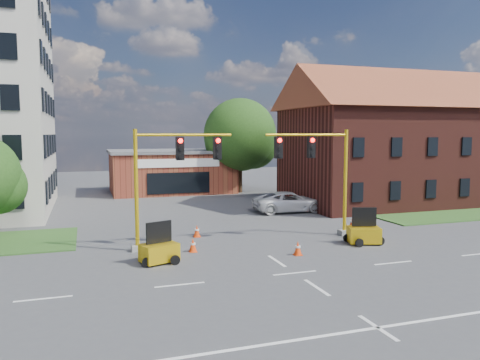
{
  "coord_description": "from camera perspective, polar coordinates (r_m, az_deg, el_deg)",
  "views": [
    {
      "loc": [
        -8.41,
        -17.83,
        5.96
      ],
      "look_at": [
        0.84,
        10.0,
        3.05
      ],
      "focal_mm": 35.0,
      "sensor_mm": 36.0,
      "label": 1
    }
  ],
  "objects": [
    {
      "name": "ground",
      "position": [
        20.6,
        6.7,
        -11.2
      ],
      "size": [
        120.0,
        120.0,
        0.0
      ],
      "primitive_type": "plane",
      "color": "#47474A",
      "rests_on": "ground"
    },
    {
      "name": "tree_large",
      "position": [
        47.44,
        0.41,
        5.24
      ],
      "size": [
        7.69,
        7.33,
        9.52
      ],
      "color": "#392114",
      "rests_on": "ground"
    },
    {
      "name": "pickup_white",
      "position": [
        35.96,
        6.06,
        -2.66
      ],
      "size": [
        5.69,
        2.81,
        1.55
      ],
      "primitive_type": "imported",
      "rotation": [
        0.0,
        0.0,
        1.53
      ],
      "color": "white",
      "rests_on": "ground"
    },
    {
      "name": "cone_b",
      "position": [
        27.35,
        -5.28,
        -6.22
      ],
      "size": [
        0.4,
        0.4,
        0.7
      ],
      "color": "#F9410D",
      "rests_on": "ground"
    },
    {
      "name": "signal_mast_west",
      "position": [
        24.26,
        -8.7,
        0.77
      ],
      "size": [
        5.3,
        0.6,
        6.2
      ],
      "color": "gray",
      "rests_on": "ground"
    },
    {
      "name": "grass_verge_ne",
      "position": [
        38.11,
        25.88,
        -3.85
      ],
      "size": [
        14.0,
        4.0,
        0.08
      ],
      "primitive_type": "cube",
      "color": "#305A21",
      "rests_on": "ground"
    },
    {
      "name": "cone_d",
      "position": [
        30.63,
        13.53,
        -5.08
      ],
      "size": [
        0.4,
        0.4,
        0.7
      ],
      "color": "#F9410D",
      "rests_on": "ground"
    },
    {
      "name": "trailer_west",
      "position": [
        22.17,
        -9.82,
        -8.47
      ],
      "size": [
        1.89,
        1.56,
        1.85
      ],
      "rotation": [
        0.0,
        0.0,
        0.34
      ],
      "color": "yellow",
      "rests_on": "ground"
    },
    {
      "name": "trailer_east",
      "position": [
        26.38,
        14.85,
        -6.27
      ],
      "size": [
        1.94,
        1.58,
        1.9
      ],
      "rotation": [
        0.0,
        0.0,
        -0.32
      ],
      "color": "yellow",
      "rests_on": "ground"
    },
    {
      "name": "lane_markings",
      "position": [
        18.06,
        10.85,
        -13.69
      ],
      "size": [
        60.0,
        36.0,
        0.01
      ],
      "primitive_type": null,
      "color": "white",
      "rests_on": "ground"
    },
    {
      "name": "cone_a",
      "position": [
        23.97,
        -5.76,
        -7.93
      ],
      "size": [
        0.4,
        0.4,
        0.7
      ],
      "color": "#F9410D",
      "rests_on": "ground"
    },
    {
      "name": "signal_mast_east",
      "position": [
        27.11,
        9.77,
        1.26
      ],
      "size": [
        5.3,
        0.6,
        6.2
      ],
      "color": "gray",
      "rests_on": "ground"
    },
    {
      "name": "brick_shop",
      "position": [
        48.7,
        -8.39,
        1.12
      ],
      "size": [
        12.4,
        8.4,
        4.3
      ],
      "color": "maroon",
      "rests_on": "ground"
    },
    {
      "name": "townhouse_row",
      "position": [
        42.92,
        19.68,
        5.29
      ],
      "size": [
        21.0,
        11.0,
        11.5
      ],
      "color": "#511F18",
      "rests_on": "ground"
    },
    {
      "name": "cone_c",
      "position": [
        23.42,
        7.06,
        -8.27
      ],
      "size": [
        0.4,
        0.4,
        0.7
      ],
      "color": "#F9410D",
      "rests_on": "ground"
    }
  ]
}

